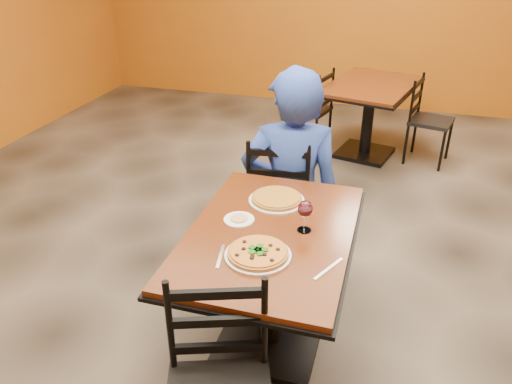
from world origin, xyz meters
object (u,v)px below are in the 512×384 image
(table_second, at_px, (370,103))
(chair_second_right, at_px, (431,122))
(diner, at_px, (292,171))
(pizza_far, at_px, (277,198))
(wine_glass, at_px, (305,215))
(chair_main_far, at_px, (280,195))
(table_main, at_px, (270,263))
(pizza_main, at_px, (258,252))
(plate_main, at_px, (258,255))
(chair_second_left, at_px, (309,110))
(side_plate, at_px, (239,220))
(plate_far, at_px, (277,200))

(table_second, bearing_deg, chair_second_right, 0.00)
(diner, height_order, pizza_far, diner)
(wine_glass, bearing_deg, chair_main_far, 111.08)
(diner, height_order, wine_glass, diner)
(table_main, relative_size, pizza_main, 4.33)
(chair_main_far, distance_m, chair_second_right, 2.22)
(plate_main, bearing_deg, chair_second_right, 74.25)
(diner, height_order, plate_main, diner)
(wine_glass, bearing_deg, chair_second_right, 75.82)
(chair_second_left, distance_m, plate_main, 3.13)
(pizza_main, bearing_deg, table_main, 89.60)
(diner, xyz_separation_m, pizza_far, (0.03, -0.53, 0.08))
(side_plate, bearing_deg, plate_main, -56.76)
(table_main, distance_m, plate_far, 0.37)
(table_main, height_order, side_plate, side_plate)
(plate_far, xyz_separation_m, pizza_far, (0.00, -0.00, 0.02))
(side_plate, bearing_deg, chair_second_left, 93.23)
(chair_main_far, bearing_deg, chair_second_left, -93.40)
(chair_second_right, distance_m, wine_glass, 2.93)
(plate_main, xyz_separation_m, wine_glass, (0.16, 0.28, 0.08))
(table_main, distance_m, side_plate, 0.28)
(diner, relative_size, wine_glass, 7.68)
(chair_second_left, bearing_deg, plate_main, 21.16)
(table_second, xyz_separation_m, chair_second_left, (-0.61, 0.00, -0.13))
(table_second, bearing_deg, diner, -99.51)
(wine_glass, bearing_deg, table_main, -161.25)
(chair_main_far, height_order, side_plate, chair_main_far)
(table_main, height_order, chair_second_left, chair_second_left)
(table_second, bearing_deg, chair_second_left, 180.00)
(table_main, xyz_separation_m, table_second, (0.26, 2.87, -0.00))
(chair_main_far, relative_size, diner, 0.67)
(chair_second_right, bearing_deg, chair_main_far, 165.42)
(chair_main_far, distance_m, diner, 0.26)
(chair_second_right, height_order, pizza_main, chair_second_right)
(diner, xyz_separation_m, pizza_main, (0.07, -1.06, 0.08))
(chair_main_far, xyz_separation_m, plate_main, (0.17, -1.14, 0.29))
(chair_second_left, bearing_deg, chair_second_right, 104.88)
(chair_main_far, bearing_deg, table_second, -110.94)
(pizza_far, xyz_separation_m, wine_glass, (0.21, -0.25, 0.07))
(table_main, xyz_separation_m, chair_main_far, (-0.17, 0.91, -0.09))
(diner, height_order, plate_far, diner)
(diner, distance_m, pizza_main, 1.07)
(table_main, height_order, plate_main, plate_main)
(table_second, distance_m, plate_far, 2.59)
(table_second, bearing_deg, table_main, -95.27)
(table_second, xyz_separation_m, pizza_main, (-0.27, -3.09, 0.22))
(table_second, bearing_deg, pizza_far, -96.94)
(chair_second_right, bearing_deg, table_main, 176.58)
(plate_far, relative_size, side_plate, 1.94)
(plate_main, relative_size, side_plate, 1.94)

